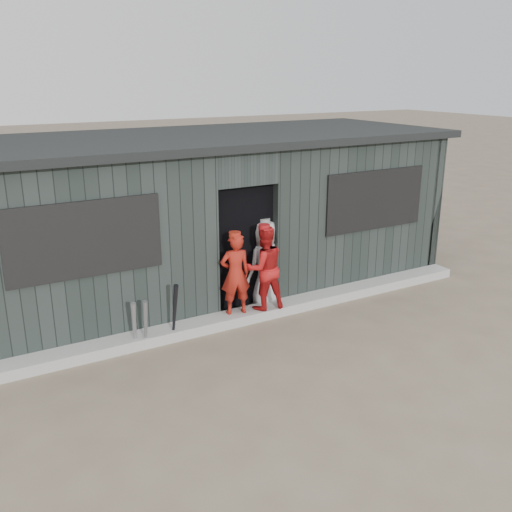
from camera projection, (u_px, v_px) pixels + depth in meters
ground at (327, 369)px, 7.20m from camera, size 80.00×80.00×0.00m
curb at (255, 313)px, 8.68m from camera, size 8.00×0.36×0.15m
bat_left at (134, 326)px, 7.58m from camera, size 0.12×0.25×0.73m
bat_mid at (146, 324)px, 7.62m from camera, size 0.09×0.20×0.72m
bat_right at (174, 312)px, 7.82m from camera, size 0.08×0.25×0.87m
player_red_left at (235, 274)px, 8.34m from camera, size 0.50×0.38×1.23m
player_red_right at (264, 268)px, 8.51m from camera, size 0.68×0.55×1.29m
player_grey_back at (264, 264)px, 8.94m from camera, size 0.81×0.68×1.42m
dugout at (206, 213)px, 9.71m from camera, size 8.30×3.30×2.62m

